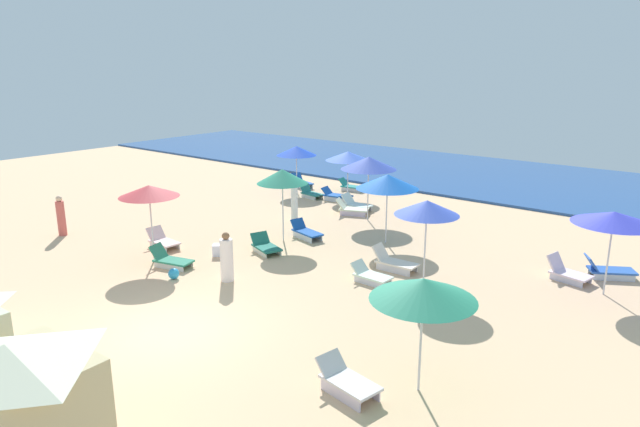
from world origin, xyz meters
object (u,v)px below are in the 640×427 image
at_px(lounge_chair_5_1, 306,232).
at_px(lounge_chair_7_0, 311,193).
at_px(umbrella_3, 427,208).
at_px(lounge_chair_6_0, 567,272).
at_px(lounge_chair_0_1, 336,196).
at_px(umbrella_6, 614,218).
at_px(umbrella_5, 282,176).
at_px(lounge_chair_6_1, 608,270).
at_px(umbrella_4, 149,191).
at_px(lounge_chair_5_0, 266,246).
at_px(umbrella_0, 348,156).
at_px(lounge_chair_7_1, 301,182).
at_px(lounge_chair_4_0, 163,241).
at_px(beachgoer_1, 61,217).
at_px(beachgoer_2, 294,202).
at_px(beach_ball_0, 174,274).
at_px(cooler_box_1, 221,250).
at_px(umbrella_7, 296,151).
at_px(umbrella_2, 387,182).
at_px(lounge_chair_3_1, 370,275).
at_px(lounge_chair_8_0, 347,381).
at_px(lounge_chair_0_0, 351,186).
at_px(lounge_chair_3_0, 394,262).
at_px(lounge_chair_1_1, 356,204).
at_px(umbrella_1, 369,163).
at_px(lounge_chair_4_1, 171,260).
at_px(cabana_2, 16,417).
at_px(umbrella_8, 423,289).
at_px(lounge_chair_1_0, 351,209).

bearing_deg(lounge_chair_5_1, lounge_chair_7_0, 51.70).
height_order(umbrella_3, lounge_chair_6_0, umbrella_3).
height_order(lounge_chair_0_1, umbrella_6, umbrella_6).
height_order(umbrella_5, lounge_chair_6_1, umbrella_5).
xyz_separation_m(umbrella_4, lounge_chair_5_0, (2.39, 2.96, -2.19)).
height_order(umbrella_0, lounge_chair_7_1, umbrella_0).
distance_m(lounge_chair_4_0, lounge_chair_5_1, 5.31).
relative_size(lounge_chair_5_0, beachgoer_1, 0.91).
xyz_separation_m(lounge_chair_6_0, beachgoer_2, (-11.09, -0.08, 0.56)).
distance_m(beach_ball_0, cooler_box_1, 2.47).
bearing_deg(lounge_chair_7_0, umbrella_7, 77.12).
relative_size(umbrella_2, lounge_chair_3_1, 2.05).
distance_m(umbrella_6, lounge_chair_6_0, 2.41).
relative_size(lounge_chair_8_0, beach_ball_0, 4.25).
height_order(umbrella_4, lounge_chair_4_0, umbrella_4).
relative_size(umbrella_5, lounge_chair_6_0, 1.99).
relative_size(lounge_chair_0_0, lounge_chair_6_1, 0.90).
xyz_separation_m(lounge_chair_6_0, lounge_chair_8_0, (-1.69, -9.28, 0.02)).
height_order(lounge_chair_4_0, lounge_chair_6_1, lounge_chair_6_1).
distance_m(umbrella_2, lounge_chair_5_1, 3.70).
bearing_deg(beachgoer_2, lounge_chair_3_0, -98.87).
xyz_separation_m(lounge_chair_0_0, umbrella_5, (2.98, -8.61, 2.24)).
xyz_separation_m(umbrella_2, beach_ball_0, (-3.22, -7.20, -2.16)).
distance_m(umbrella_3, lounge_chair_6_0, 5.08).
relative_size(lounge_chair_7_0, lounge_chair_8_0, 0.85).
bearing_deg(lounge_chair_7_1, lounge_chair_7_0, -112.15).
bearing_deg(umbrella_3, lounge_chair_8_0, -75.75).
bearing_deg(lounge_chair_0_0, beach_ball_0, -175.10).
bearing_deg(lounge_chair_6_0, cooler_box_1, 128.48).
distance_m(umbrella_4, umbrella_6, 14.20).
xyz_separation_m(lounge_chair_1_1, lounge_chair_3_1, (5.35, -6.86, -0.05)).
xyz_separation_m(lounge_chair_6_1, lounge_chair_7_0, (-14.11, 2.55, -0.02)).
bearing_deg(umbrella_3, umbrella_1, 136.64).
relative_size(lounge_chair_0_0, lounge_chair_6_0, 1.04).
bearing_deg(umbrella_6, umbrella_4, -153.30).
distance_m(lounge_chair_4_1, lounge_chair_5_0, 3.32).
height_order(lounge_chair_4_0, lounge_chair_7_1, lounge_chair_7_1).
relative_size(cabana_2, umbrella_8, 1.03).
xyz_separation_m(umbrella_4, lounge_chair_6_0, (11.52, 6.87, -2.17)).
xyz_separation_m(umbrella_4, lounge_chair_4_1, (0.93, -0.02, -2.18)).
xyz_separation_m(umbrella_6, beach_ball_0, (-10.77, -7.03, -2.14)).
height_order(lounge_chair_3_1, beachgoer_1, beachgoer_1).
bearing_deg(lounge_chair_5_1, lounge_chair_1_1, 25.18).
relative_size(lounge_chair_4_1, lounge_chair_6_1, 0.95).
bearing_deg(cooler_box_1, cabana_2, 83.06).
distance_m(lounge_chair_1_0, lounge_chair_3_1, 7.95).
bearing_deg(beachgoer_2, umbrella_8, -115.66).
height_order(lounge_chair_3_0, lounge_chair_4_1, lounge_chair_3_0).
relative_size(umbrella_8, lounge_chair_8_0, 1.68).
bearing_deg(lounge_chair_4_0, lounge_chair_5_1, -35.17).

